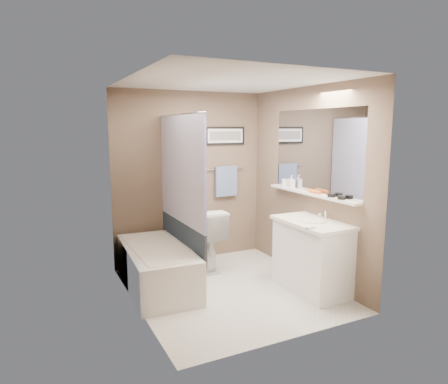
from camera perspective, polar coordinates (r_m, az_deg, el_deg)
name	(u,v)px	position (r m, az deg, el deg)	size (l,w,h in m)	color
ground	(230,289)	(4.88, 0.80, -13.72)	(2.50, 2.50, 0.00)	silver
ceiling	(230,83)	(4.52, 0.87, 15.31)	(2.20, 2.50, 0.04)	silver
wall_back	(190,178)	(5.66, -4.85, 2.07)	(2.20, 0.04, 2.40)	brown
wall_front	(294,209)	(3.51, 10.02, -2.42)	(2.20, 0.04, 2.40)	brown
wall_left	(136,197)	(4.17, -12.49, -0.67)	(0.04, 2.50, 2.40)	brown
wall_right	(306,184)	(5.12, 11.66, 1.17)	(0.04, 2.50, 2.40)	brown
tile_surround	(125,207)	(4.69, -14.02, -2.14)	(0.02, 1.55, 2.00)	beige
curtain_rod	(180,114)	(4.79, -6.27, 10.95)	(0.02, 0.02, 1.55)	silver
curtain_upper	(181,170)	(4.82, -6.13, 3.20)	(0.03, 1.45, 1.28)	white
curtain_lower	(182,236)	(4.97, -5.97, -6.25)	(0.03, 1.45, 0.36)	#223040
mirror	(316,151)	(4.97, 12.97, 5.75)	(0.02, 1.60, 1.00)	silver
shelf	(311,194)	(4.99, 12.26, -0.22)	(0.12, 1.60, 0.03)	silver
towel_bar	(225,169)	(5.86, 0.22, 3.33)	(0.02, 0.02, 0.60)	silver
towel	(226,181)	(5.86, 0.30, 1.56)	(0.34, 0.05, 0.44)	#8CA3CC
art_frame	(225,136)	(5.84, 0.14, 8.03)	(0.62, 0.03, 0.26)	black
art_mat	(225,136)	(5.83, 0.21, 8.03)	(0.56, 0.00, 0.20)	white
art_image	(226,136)	(5.83, 0.22, 8.03)	(0.50, 0.00, 0.13)	#595959
door	(343,225)	(3.89, 16.61, -4.55)	(0.80, 0.02, 2.00)	silver
door_handle	(311,228)	(3.72, 12.31, -5.01)	(0.02, 0.02, 0.10)	silver
bathtub	(157,267)	(4.91, -9.54, -10.57)	(0.70, 1.50, 0.50)	white
tub_rim	(156,247)	(4.83, -9.62, -7.78)	(0.56, 1.36, 0.02)	white
toilet	(201,238)	(5.46, -3.31, -6.55)	(0.47, 0.82, 0.84)	white
vanity	(312,258)	(4.82, 12.43, -9.13)	(0.50, 0.90, 0.80)	white
countertop	(312,223)	(4.70, 12.51, -4.28)	(0.54, 0.96, 0.04)	white
sink_basin	(312,220)	(4.69, 12.42, -3.97)	(0.34, 0.34, 0.01)	white
faucet_spout	(326,215)	(4.81, 14.31, -3.21)	(0.02, 0.02, 0.10)	white
faucet_knob	(320,215)	(4.89, 13.54, -3.22)	(0.05, 0.05, 0.05)	silver
candle_bowl_near	(342,198)	(4.59, 16.44, -0.77)	(0.09, 0.09, 0.04)	black
candle_bowl_far	(331,195)	(4.71, 15.07, -0.46)	(0.09, 0.09, 0.04)	black
hair_brush_front	(315,191)	(4.93, 12.82, 0.08)	(0.04, 0.04, 0.22)	#D45A1E
pink_comb	(302,190)	(5.13, 11.07, 0.27)	(0.03, 0.16, 0.01)	pink
glass_jar	(285,183)	(5.42, 8.67, 1.31)	(0.08, 0.08, 0.10)	white
soap_bottle	(291,182)	(5.30, 9.60, 1.47)	(0.08, 0.08, 0.17)	#999999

